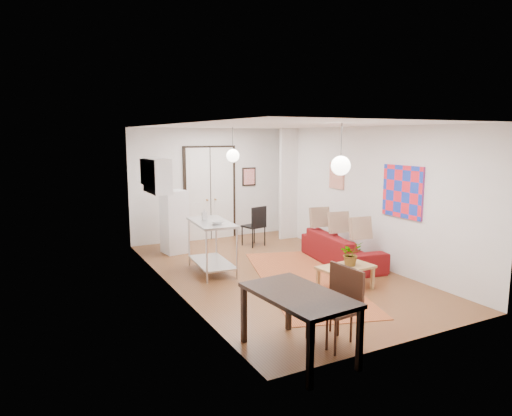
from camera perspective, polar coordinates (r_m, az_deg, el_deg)
name	(u,v)px	position (r m, az deg, el deg)	size (l,w,h in m)	color
floor	(275,273)	(9.21, 2.42, -8.06)	(7.00, 7.00, 0.00)	brown
ceiling	(276,125)	(8.81, 2.54, 10.29)	(4.20, 7.00, 0.02)	white
wall_back	(209,184)	(12.03, -5.85, 2.99)	(4.20, 0.02, 2.90)	silver
wall_front	(412,235)	(6.16, 18.92, -3.23)	(4.20, 0.02, 2.90)	silver
wall_left	(171,209)	(8.07, -10.57, -0.08)	(0.02, 7.00, 2.90)	silver
wall_right	(360,194)	(10.10, 12.88, 1.66)	(0.02, 7.00, 2.90)	silver
double_doors	(210,194)	(12.02, -5.75, 1.79)	(1.44, 0.06, 2.50)	silver
stub_partition	(289,184)	(12.01, 4.09, 3.01)	(0.50, 0.10, 2.90)	silver
wall_cabinet	(157,176)	(9.50, -12.25, 3.96)	(0.35, 1.00, 0.70)	white
painting_popart	(403,192)	(9.14, 17.85, 1.97)	(0.05, 1.00, 1.00)	red
painting_abstract	(337,176)	(10.66, 10.07, 4.02)	(0.05, 0.50, 0.60)	beige
poster_back	(249,177)	(12.46, -0.87, 3.94)	(0.40, 0.03, 0.50)	red
print_left	(144,172)	(9.94, -13.86, 4.41)	(0.03, 0.44, 0.54)	#9A5C40
pendant_back	(233,156)	(10.60, -2.91, 6.56)	(0.30, 0.30, 0.80)	white
pendant_front	(341,166)	(7.15, 10.54, 5.24)	(0.30, 0.30, 0.80)	white
kilim_rug	(304,280)	(8.79, 5.98, -8.92)	(1.56, 4.15, 0.01)	#B25B2C
sofa	(342,248)	(9.94, 10.68, -4.99)	(0.87, 2.22, 0.65)	maroon
coffee_table	(346,269)	(8.25, 11.16, -7.52)	(1.03, 0.62, 0.44)	#AB8650
potted_plant	(351,254)	(8.24, 11.77, -5.60)	(0.33, 0.38, 0.43)	#34602B
kitchen_counter	(212,238)	(9.10, -5.55, -3.80)	(0.78, 1.40, 1.04)	#B9BCBE
bowl	(217,222)	(8.75, -4.86, -1.81)	(0.24, 0.24, 0.06)	beige
soap_bottle	(204,214)	(9.22, -6.46, -0.79)	(0.10, 0.10, 0.22)	teal
fridge	(174,222)	(10.74, -10.18, -1.71)	(0.52, 0.52, 1.46)	white
dining_table	(298,300)	(5.70, 5.31, -11.37)	(0.97, 1.54, 0.81)	black
dining_chair_near	(325,296)	(6.28, 8.61, -10.82)	(0.52, 0.70, 1.01)	#321810
dining_chair_far	(333,300)	(6.15, 9.57, -11.28)	(0.52, 0.70, 1.01)	#321810
black_side_chair	(252,222)	(11.35, -0.55, -1.72)	(0.55, 0.56, 1.00)	black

